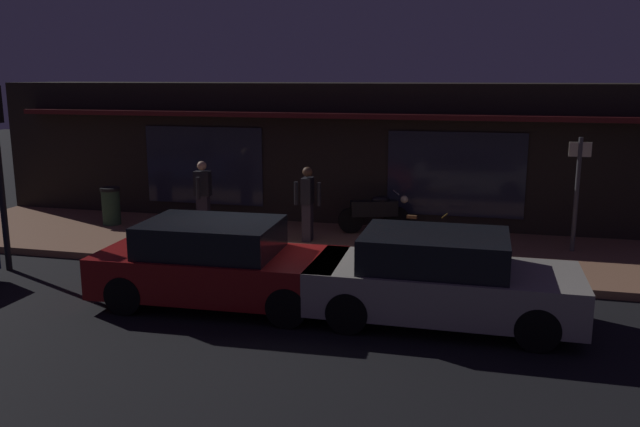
{
  "coord_description": "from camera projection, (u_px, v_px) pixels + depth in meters",
  "views": [
    {
      "loc": [
        3.82,
        -10.6,
        3.77
      ],
      "look_at": [
        0.55,
        2.4,
        0.95
      ],
      "focal_mm": 36.72,
      "sensor_mm": 36.0,
      "label": 1
    }
  ],
  "objects": [
    {
      "name": "parked_car_far",
      "position": [
        218.0,
        263.0,
        10.92
      ],
      "size": [
        4.16,
        1.91,
        1.42
      ],
      "color": "black",
      "rests_on": "ground_plane"
    },
    {
      "name": "trash_bin",
      "position": [
        111.0,
        206.0,
        16.21
      ],
      "size": [
        0.48,
        0.48,
        0.93
      ],
      "color": "#2D4C33",
      "rests_on": "sidewalk_slab"
    },
    {
      "name": "parked_car_across",
      "position": [
        441.0,
        279.0,
        10.1
      ],
      "size": [
        4.11,
        1.79,
        1.42
      ],
      "color": "black",
      "rests_on": "ground_plane"
    },
    {
      "name": "motorcycle",
      "position": [
        375.0,
        212.0,
        15.37
      ],
      "size": [
        1.64,
        0.79,
        0.97
      ],
      "color": "black",
      "rests_on": "sidewalk_slab"
    },
    {
      "name": "person_bystander",
      "position": [
        307.0,
        202.0,
        14.5
      ],
      "size": [
        0.61,
        0.38,
        1.67
      ],
      "color": "#28232D",
      "rests_on": "sidewalk_slab"
    },
    {
      "name": "sign_post",
      "position": [
        577.0,
        187.0,
        13.55
      ],
      "size": [
        0.44,
        0.09,
        2.4
      ],
      "color": "#47474C",
      "rests_on": "sidewalk_slab"
    },
    {
      "name": "ground_plane",
      "position": [
        258.0,
        290.0,
        11.75
      ],
      "size": [
        60.0,
        60.0,
        0.0
      ],
      "primitive_type": "plane",
      "color": "black"
    },
    {
      "name": "storefront_building",
      "position": [
        336.0,
        151.0,
        17.44
      ],
      "size": [
        18.0,
        3.3,
        3.6
      ],
      "color": "black",
      "rests_on": "ground_plane"
    },
    {
      "name": "sidewalk_slab",
      "position": [
        302.0,
        245.0,
        14.58
      ],
      "size": [
        18.0,
        4.0,
        0.15
      ],
      "primitive_type": "cube",
      "color": "#8C6047",
      "rests_on": "ground_plane"
    },
    {
      "name": "bicycle_parked",
      "position": [
        423.0,
        240.0,
        13.27
      ],
      "size": [
        1.64,
        0.46,
        0.91
      ],
      "color": "black",
      "rests_on": "sidewalk_slab"
    },
    {
      "name": "person_photographer",
      "position": [
        203.0,
        194.0,
        15.47
      ],
      "size": [
        0.39,
        0.61,
        1.67
      ],
      "color": "#28232D",
      "rests_on": "sidewalk_slab"
    }
  ]
}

